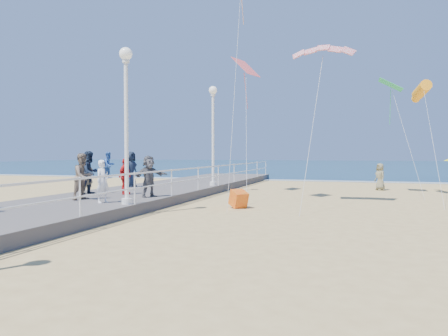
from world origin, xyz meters
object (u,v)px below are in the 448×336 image
(woman_holding_toddler, at_px, (103,181))
(box_kite, at_px, (239,201))
(spectator_3, at_px, (125,176))
(lamp_post_mid, at_px, (126,108))
(lamp_post_far, at_px, (213,125))
(spectator_4, at_px, (131,169))
(toddler_held, at_px, (109,165))
(spectator_1, at_px, (83,177))
(spectator_5, at_px, (149,176))
(beach_walker_c, at_px, (380,177))
(spectator_6, at_px, (88,176))
(spectator_7, at_px, (90,173))

(woman_holding_toddler, height_order, box_kite, woman_holding_toddler)
(spectator_3, bearing_deg, box_kite, -91.42)
(lamp_post_mid, bearing_deg, lamp_post_far, 90.00)
(lamp_post_mid, height_order, spectator_4, lamp_post_mid)
(woman_holding_toddler, bearing_deg, lamp_post_far, 10.87)
(toddler_held, bearing_deg, woman_holding_toddler, 152.20)
(lamp_post_far, height_order, spectator_1, lamp_post_far)
(spectator_3, xyz_separation_m, spectator_4, (-1.85, 3.71, 0.15))
(spectator_5, bearing_deg, spectator_3, 94.73)
(spectator_5, bearing_deg, spectator_1, 159.98)
(spectator_1, xyz_separation_m, box_kite, (5.38, 2.35, -0.97))
(spectator_1, distance_m, beach_walker_c, 16.71)
(woman_holding_toddler, height_order, spectator_3, spectator_3)
(lamp_post_far, distance_m, spectator_5, 7.05)
(lamp_post_far, relative_size, toddler_held, 5.67)
(lamp_post_far, bearing_deg, spectator_4, -149.01)
(lamp_post_far, bearing_deg, toddler_held, -95.46)
(lamp_post_mid, distance_m, spectator_6, 5.19)
(lamp_post_far, relative_size, box_kite, 8.87)
(spectator_5, bearing_deg, lamp_post_mid, -141.33)
(spectator_6, distance_m, beach_walker_c, 16.12)
(spectator_6, relative_size, box_kite, 2.51)
(spectator_5, height_order, box_kite, spectator_5)
(spectator_1, xyz_separation_m, spectator_4, (-1.43, 6.01, 0.04))
(spectator_4, distance_m, spectator_7, 3.99)
(toddler_held, xyz_separation_m, spectator_1, (-1.45, 0.53, -0.45))
(spectator_6, bearing_deg, spectator_5, -80.75)
(woman_holding_toddler, xyz_separation_m, spectator_5, (0.59, 2.31, 0.07))
(lamp_post_mid, bearing_deg, spectator_3, 121.47)
(spectator_6, bearing_deg, lamp_post_mid, -111.36)
(spectator_7, xyz_separation_m, beach_walker_c, (12.03, 10.61, -0.54))
(spectator_4, height_order, box_kite, spectator_4)
(woman_holding_toddler, height_order, spectator_7, spectator_7)
(spectator_7, bearing_deg, spectator_3, -69.80)
(spectator_4, xyz_separation_m, spectator_6, (0.18, -3.93, -0.16))
(woman_holding_toddler, distance_m, spectator_4, 7.23)
(box_kite, bearing_deg, spectator_4, 105.24)
(spectator_4, relative_size, box_kite, 3.04)
(spectator_1, bearing_deg, spectator_7, 41.80)
(lamp_post_far, distance_m, woman_holding_toddler, 9.32)
(toddler_held, distance_m, spectator_4, 7.16)
(woman_holding_toddler, relative_size, spectator_7, 0.82)
(spectator_7, bearing_deg, spectator_1, -141.28)
(toddler_held, relative_size, spectator_3, 0.61)
(lamp_post_mid, relative_size, spectator_7, 2.91)
(woman_holding_toddler, bearing_deg, beach_walker_c, -18.66)
(spectator_7, distance_m, beach_walker_c, 16.05)
(spectator_1, relative_size, spectator_4, 0.95)
(spectator_3, bearing_deg, toddler_held, -161.99)
(spectator_1, bearing_deg, woman_holding_toddler, -104.61)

